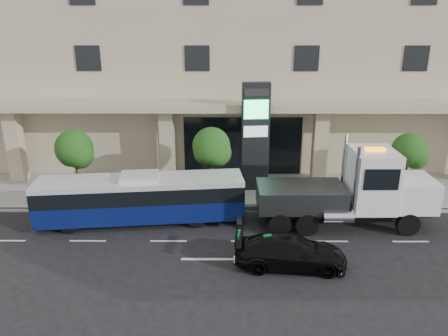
% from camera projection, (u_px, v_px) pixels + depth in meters
% --- Properties ---
extents(ground, '(120.00, 120.00, 0.00)m').
position_uv_depth(ground, '(248.00, 227.00, 23.01)').
color(ground, black).
rests_on(ground, ground).
extents(sidewalk, '(120.00, 6.00, 0.15)m').
position_uv_depth(sidewalk, '(244.00, 190.00, 27.71)').
color(sidewalk, gray).
rests_on(sidewalk, ground).
extents(curb, '(120.00, 0.30, 0.15)m').
position_uv_depth(curb, '(246.00, 210.00, 24.87)').
color(curb, gray).
rests_on(curb, ground).
extents(convention_center, '(60.00, 17.60, 20.00)m').
position_uv_depth(convention_center, '(241.00, 24.00, 34.30)').
color(convention_center, tan).
rests_on(convention_center, ground).
extents(tree_left, '(2.27, 2.20, 4.22)m').
position_uv_depth(tree_left, '(75.00, 151.00, 25.42)').
color(tree_left, '#422B19').
rests_on(tree_left, sidewalk).
extents(tree_mid, '(2.28, 2.20, 4.38)m').
position_uv_depth(tree_mid, '(212.00, 149.00, 25.34)').
color(tree_mid, '#422B19').
rests_on(tree_mid, sidewalk).
extents(tree_right, '(2.10, 2.00, 4.04)m').
position_uv_depth(tree_right, '(409.00, 153.00, 25.36)').
color(tree_right, '#422B19').
rests_on(tree_right, sidewalk).
extents(city_bus, '(11.05, 3.45, 2.75)m').
position_uv_depth(city_bus, '(141.00, 198.00, 23.20)').
color(city_bus, black).
rests_on(city_bus, ground).
extents(tow_truck, '(10.28, 2.67, 4.69)m').
position_uv_depth(tow_truck, '(353.00, 191.00, 22.67)').
color(tow_truck, '#2D3033').
rests_on(tow_truck, ground).
extents(black_sedan, '(5.05, 2.36, 1.43)m').
position_uv_depth(black_sedan, '(291.00, 252.00, 19.23)').
color(black_sedan, black).
rests_on(black_sedan, ground).
extents(signage_pylon, '(1.73, 0.76, 6.72)m').
position_uv_depth(signage_pylon, '(255.00, 137.00, 26.74)').
color(signage_pylon, black).
rests_on(signage_pylon, sidewalk).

